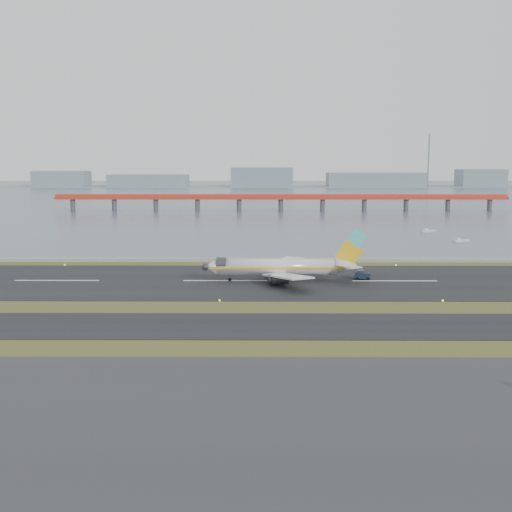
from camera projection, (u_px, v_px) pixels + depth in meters
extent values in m
plane|color=#304017|center=(217.00, 310.00, 121.92)|extent=(1000.00, 1000.00, 0.00)
cube|color=#313134|center=(182.00, 429.00, 67.49)|extent=(1000.00, 50.00, 0.10)
cube|color=black|center=(213.00, 326.00, 110.04)|extent=(1000.00, 18.00, 0.10)
cube|color=black|center=(226.00, 281.00, 151.59)|extent=(1000.00, 45.00, 0.10)
cube|color=gray|center=(231.00, 260.00, 181.21)|extent=(1000.00, 2.50, 1.00)
cube|color=#4E5C6F|center=(251.00, 194.00, 577.05)|extent=(1400.00, 800.00, 1.30)
cube|color=red|center=(281.00, 198.00, 368.05)|extent=(260.00, 5.00, 1.60)
cube|color=red|center=(281.00, 195.00, 367.84)|extent=(260.00, 0.40, 1.40)
cylinder|color=#4C4C51|center=(114.00, 206.00, 369.34)|extent=(2.80, 2.80, 7.00)
cylinder|color=#4C4C51|center=(281.00, 206.00, 368.71)|extent=(2.80, 2.80, 7.00)
cylinder|color=#4C4C51|center=(448.00, 206.00, 368.07)|extent=(2.80, 2.80, 7.00)
cube|color=gray|center=(253.00, 187.00, 735.36)|extent=(1400.00, 80.00, 1.00)
cube|color=gray|center=(62.00, 179.00, 735.51)|extent=(60.00, 35.00, 18.00)
cube|color=gray|center=(149.00, 181.00, 735.14)|extent=(90.00, 35.00, 14.00)
cube|color=gray|center=(262.00, 177.00, 733.70)|extent=(70.00, 35.00, 22.00)
cube|color=gray|center=(375.00, 180.00, 733.28)|extent=(110.00, 35.00, 16.00)
cube|color=gray|center=(480.00, 178.00, 732.19)|extent=(50.00, 35.00, 20.00)
cylinder|color=gray|center=(429.00, 160.00, 729.69)|extent=(1.80, 1.80, 60.00)
cylinder|color=silver|center=(277.00, 267.00, 150.56)|extent=(28.00, 3.80, 3.80)
cone|color=silver|center=(210.00, 267.00, 150.66)|extent=(3.20, 3.80, 3.80)
cone|color=silver|center=(345.00, 266.00, 150.41)|extent=(5.00, 3.80, 3.80)
cube|color=yellow|center=(277.00, 268.00, 148.66)|extent=(31.00, 0.06, 0.45)
cube|color=yellow|center=(276.00, 266.00, 152.46)|extent=(31.00, 0.06, 0.45)
cube|color=silver|center=(287.00, 276.00, 142.24)|extent=(11.31, 15.89, 1.66)
cube|color=silver|center=(285.00, 264.00, 159.06)|extent=(11.31, 15.89, 1.66)
cylinder|color=#333337|center=(279.00, 279.00, 144.89)|extent=(4.20, 2.10, 2.10)
cylinder|color=#333337|center=(278.00, 271.00, 156.77)|extent=(4.20, 2.10, 2.10)
cube|color=yellow|center=(349.00, 253.00, 149.98)|extent=(6.80, 0.35, 6.85)
cube|color=#50D6E4|center=(358.00, 238.00, 149.43)|extent=(4.85, 0.37, 4.90)
cube|color=silver|center=(349.00, 266.00, 146.57)|extent=(5.64, 6.80, 0.22)
cube|color=silver|center=(345.00, 261.00, 154.09)|extent=(5.64, 6.80, 0.22)
cylinder|color=black|center=(230.00, 280.00, 151.07)|extent=(0.80, 0.28, 0.80)
cylinder|color=black|center=(283.00, 281.00, 148.21)|extent=(1.00, 0.38, 1.00)
cylinder|color=black|center=(282.00, 277.00, 153.75)|extent=(1.00, 0.38, 1.00)
cube|color=#122031|center=(362.00, 276.00, 153.29)|extent=(3.79, 2.40, 1.35)
cube|color=#333337|center=(361.00, 272.00, 153.21)|extent=(1.74, 1.84, 0.79)
cylinder|color=black|center=(357.00, 279.00, 152.64)|extent=(0.82, 0.42, 0.79)
cylinder|color=black|center=(357.00, 277.00, 154.40)|extent=(0.82, 0.42, 0.79)
cylinder|color=black|center=(368.00, 279.00, 152.36)|extent=(0.82, 0.42, 0.79)
cylinder|color=black|center=(367.00, 277.00, 154.12)|extent=(0.82, 0.42, 0.79)
cube|color=silver|center=(461.00, 241.00, 226.26)|extent=(6.42, 3.96, 0.79)
cube|color=silver|center=(458.00, 239.00, 225.71)|extent=(2.13, 1.93, 0.79)
cube|color=silver|center=(428.00, 231.00, 258.49)|extent=(6.41, 3.80, 0.79)
cube|color=silver|center=(425.00, 229.00, 257.97)|extent=(2.11, 1.89, 0.79)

